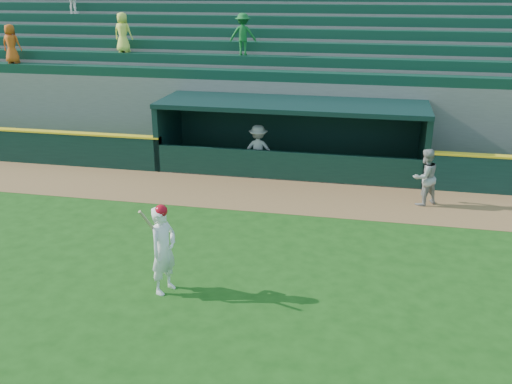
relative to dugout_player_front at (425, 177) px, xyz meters
The scene contains 7 objects.
ground 6.80m from the dugout_player_front, 131.47° to the right, with size 120.00×120.00×0.00m, color #194812.
warning_track 4.55m from the dugout_player_front, behind, with size 40.00×3.00×0.01m, color olive.
dugout_player_front is the anchor object (origin of this frame).
dugout_player_inside 5.84m from the dugout_player_front, 160.79° to the left, with size 1.13×0.65×1.76m, color #9E9F9A.
dugout 5.38m from the dugout_player_front, 146.57° to the left, with size 9.40×2.80×2.46m.
stands 8.88m from the dugout_player_front, 120.80° to the left, with size 34.50×6.25×7.48m.
batter_at_plate 8.78m from the dugout_player_front, 131.74° to the right, with size 0.68×0.86×2.04m.
Camera 1 is at (2.81, -11.86, 6.32)m, focal length 40.00 mm.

